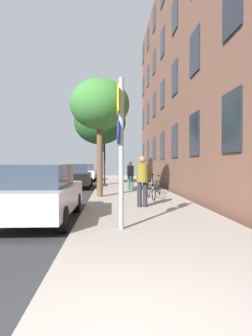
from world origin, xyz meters
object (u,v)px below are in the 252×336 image
(bicycle_0, at_px, (151,190))
(pedestrian_1, at_px, (130,174))
(bicycle_1, at_px, (158,186))
(traffic_light, at_px, (103,154))
(bicycle_3, at_px, (147,181))
(tree_far, at_px, (100,123))
(car_2, at_px, (85,172))
(sign_post, at_px, (120,143))
(pedestrian_0, at_px, (142,178))
(car_0, at_px, (40,192))
(bicycle_2, at_px, (152,184))
(tree_near, at_px, (100,105))
(car_1, at_px, (77,176))

(bicycle_0, height_order, pedestrian_1, pedestrian_1)
(bicycle_0, distance_m, bicycle_1, 2.39)
(traffic_light, relative_size, bicycle_3, 2.01)
(tree_far, xyz_separation_m, car_2, (-1.56, 6.25, -3.72))
(sign_post, distance_m, bicycle_3, 12.81)
(sign_post, xyz_separation_m, bicycle_3, (2.32, 12.49, -1.67))
(bicycle_0, relative_size, pedestrian_1, 1.07)
(tree_far, bearing_deg, bicycle_3, -18.18)
(sign_post, xyz_separation_m, bicycle_0, (1.55, 5.51, -1.64))
(pedestrian_0, relative_size, car_0, 0.41)
(traffic_light, relative_size, bicycle_2, 2.00)
(tree_far, relative_size, car_0, 1.35)
(tree_near, xyz_separation_m, car_2, (-1.79, 13.25, -3.53))
(car_0, bearing_deg, pedestrian_0, 29.97)
(tree_far, distance_m, car_1, 4.22)
(tree_near, relative_size, bicycle_1, 3.15)
(sign_post, height_order, car_2, sign_post)
(tree_far, height_order, bicycle_0, tree_far)
(tree_far, distance_m, car_0, 12.65)
(bicycle_1, bearing_deg, bicycle_3, 89.14)
(tree_far, distance_m, bicycle_0, 9.34)
(pedestrian_0, bearing_deg, car_1, 110.61)
(sign_post, xyz_separation_m, bicycle_2, (2.22, 9.49, -1.65))
(bicycle_1, distance_m, car_2, 12.91)
(traffic_light, relative_size, car_1, 0.76)
(pedestrian_1, distance_m, car_2, 10.82)
(traffic_light, distance_m, bicycle_0, 9.90)
(sign_post, xyz_separation_m, bicycle_1, (2.25, 7.80, -1.65))
(pedestrian_0, relative_size, pedestrian_1, 1.08)
(bicycle_2, xyz_separation_m, bicycle_3, (0.10, 3.00, -0.02))
(car_1, bearing_deg, pedestrian_1, -38.54)
(traffic_light, height_order, tree_near, tree_near)
(tree_far, height_order, bicycle_1, tree_far)
(tree_far, relative_size, bicycle_1, 3.48)
(pedestrian_0, bearing_deg, car_2, 101.69)
(tree_near, bearing_deg, bicycle_2, 45.17)
(tree_near, height_order, car_1, tree_near)
(bicycle_0, xyz_separation_m, car_2, (-4.04, 14.29, 0.34))
(tree_near, height_order, car_0, tree_near)
(tree_near, bearing_deg, tree_far, 91.85)
(bicycle_1, distance_m, car_0, 7.71)
(sign_post, height_order, traffic_light, sign_post)
(bicycle_3, height_order, pedestrian_0, pedestrian_0)
(pedestrian_1, bearing_deg, bicycle_2, -2.59)
(pedestrian_0, bearing_deg, car_0, -150.03)
(bicycle_2, bearing_deg, car_2, 114.55)
(tree_near, distance_m, bicycle_3, 7.71)
(traffic_light, relative_size, bicycle_1, 1.89)
(bicycle_2, bearing_deg, sign_post, -103.15)
(tree_far, bearing_deg, car_0, -96.16)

